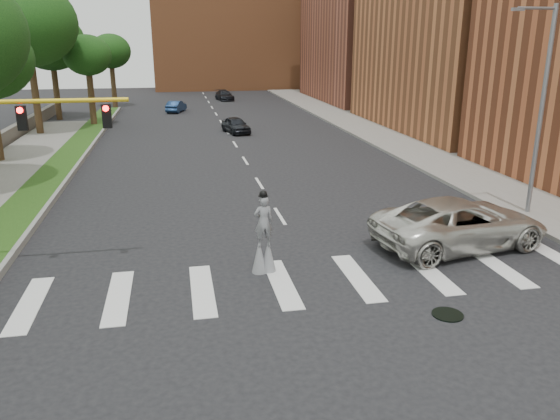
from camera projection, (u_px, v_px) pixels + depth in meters
name	position (u px, v px, depth m)	size (l,w,h in m)	color
ground_plane	(328.00, 294.00, 17.05)	(160.00, 160.00, 0.00)	black
grass_median	(60.00, 166.00, 33.67)	(2.00, 60.00, 0.25)	#1F4213
median_curb	(78.00, 165.00, 33.86)	(0.20, 60.00, 0.28)	gray
sidewalk_right	(395.00, 140.00, 42.71)	(5.00, 90.00, 0.18)	slate
manhole	(448.00, 315.00, 15.71)	(0.90, 0.90, 0.04)	black
building_far	(382.00, 20.00, 68.65)	(16.00, 22.00, 20.00)	#964D37
building_backdrop	(234.00, 31.00, 88.54)	(26.00, 14.00, 18.00)	#AB5F35
streetlight	(540.00, 106.00, 23.18)	(2.05, 0.20, 9.00)	slate
traffic_signal	(0.00, 156.00, 16.85)	(5.30, 0.23, 6.20)	black
stilt_performer	(264.00, 240.00, 18.34)	(0.84, 0.55, 2.88)	#382716
suv_crossing	(460.00, 223.00, 20.67)	(3.13, 6.78, 1.88)	beige
car_near	(236.00, 125.00, 46.23)	(1.59, 3.95, 1.35)	black
car_mid	(176.00, 106.00, 59.59)	(1.31, 3.76, 1.24)	navy
car_far	(224.00, 95.00, 71.32)	(1.77, 4.34, 1.26)	black
tree_4	(26.00, 23.00, 42.75)	(7.87, 7.87, 12.19)	#382716
tree_5	(50.00, 42.00, 51.99)	(6.42, 6.42, 10.18)	#382716
tree_6	(87.00, 56.00, 48.01)	(4.17, 4.17, 8.07)	#382716
tree_7	(111.00, 52.00, 62.31)	(4.57, 4.57, 8.29)	#382716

